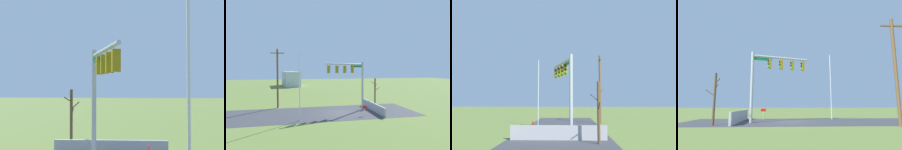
{
  "view_description": "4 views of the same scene",
  "coord_description": "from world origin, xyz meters",
  "views": [
    {
      "loc": [
        -13.45,
        -1.07,
        4.68
      ],
      "look_at": [
        1.22,
        -0.32,
        5.13
      ],
      "focal_mm": 45.46,
      "sensor_mm": 36.0,
      "label": 1
    },
    {
      "loc": [
        -5.1,
        -22.75,
        5.68
      ],
      "look_at": [
        -0.11,
        0.53,
        4.9
      ],
      "focal_mm": 28.61,
      "sensor_mm": 36.0,
      "label": 2
    },
    {
      "loc": [
        23.92,
        0.88,
        3.04
      ],
      "look_at": [
        -0.32,
        0.2,
        5.36
      ],
      "focal_mm": 40.77,
      "sensor_mm": 36.0,
      "label": 3
    },
    {
      "loc": [
        0.77,
        18.22,
        1.66
      ],
      "look_at": [
        -0.17,
        0.43,
        4.54
      ],
      "focal_mm": 29.32,
      "sensor_mm": 36.0,
      "label": 4
    }
  ],
  "objects": [
    {
      "name": "signal_mast",
      "position": [
        1.71,
        0.35,
        4.81
      ],
      "size": [
        5.66,
        1.88,
        6.71
      ],
      "color": "#B2B5BA",
      "rests_on": "ground_plane"
    },
    {
      "name": "open_sign",
      "position": [
        2.62,
        -2.31,
        0.91
      ],
      "size": [
        0.56,
        0.04,
        1.22
      ],
      "color": "silver",
      "rests_on": "ground_plane"
    },
    {
      "name": "retaining_fence",
      "position": [
        4.65,
        -0.06,
        0.55
      ],
      "size": [
        0.2,
        7.25,
        1.1
      ],
      "primitive_type": "cube",
      "color": "#A8A8AD",
      "rests_on": "ground_plane"
    },
    {
      "name": "road_surface",
      "position": [
        -4.0,
        0.0,
        0.01
      ],
      "size": [
        28.0,
        8.0,
        0.01
      ],
      "primitive_type": "cube",
      "color": "#3D3D42",
      "rests_on": "ground_plane"
    },
    {
      "name": "utility_pole",
      "position": [
        -8.3,
        4.54,
        4.48
      ],
      "size": [
        1.9,
        0.26,
        8.63
      ],
      "color": "brown",
      "rests_on": "ground_plane"
    },
    {
      "name": "ground_plane",
      "position": [
        0.0,
        0.0,
        0.0
      ],
      "size": [
        160.0,
        160.0,
        0.0
      ],
      "primitive_type": "plane",
      "color": "olive"
    },
    {
      "name": "bare_tree",
      "position": [
        6.19,
        2.77,
        2.2
      ],
      "size": [
        1.27,
        1.02,
        4.28
      ],
      "color": "brown",
      "rests_on": "ground_plane"
    },
    {
      "name": "flagpole",
      "position": [
        -5.13,
        -2.88,
        3.78
      ],
      "size": [
        0.1,
        0.1,
        7.57
      ],
      "primitive_type": "cylinder",
      "color": "silver",
      "rests_on": "ground_plane"
    },
    {
      "name": "sidewalk_corner",
      "position": [
        4.47,
        0.88,
        0.0
      ],
      "size": [
        6.0,
        6.0,
        0.01
      ],
      "primitive_type": "cube",
      "color": "#B7B5AD",
      "rests_on": "ground_plane"
    }
  ]
}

